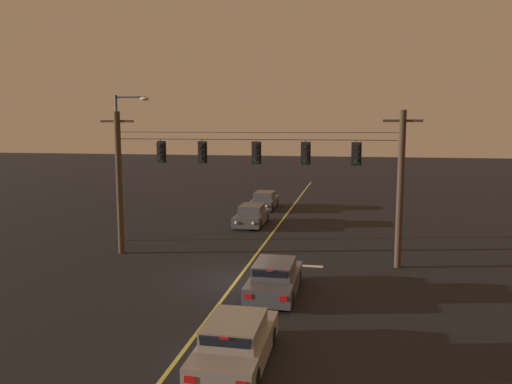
# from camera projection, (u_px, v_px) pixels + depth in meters

# --- Properties ---
(ground_plane) EXTENTS (180.00, 180.00, 0.00)m
(ground_plane) POSITION_uv_depth(u_px,v_px,m) (237.00, 280.00, 22.11)
(ground_plane) COLOR black
(lane_centre_stripe) EXTENTS (0.14, 60.00, 0.01)m
(lane_centre_stripe) POSITION_uv_depth(u_px,v_px,m) (271.00, 235.00, 31.24)
(lane_centre_stripe) COLOR #D1C64C
(lane_centre_stripe) RESTS_ON ground
(stop_bar_paint) EXTENTS (3.40, 0.36, 0.01)m
(stop_bar_paint) POSITION_uv_depth(u_px,v_px,m) (288.00, 265.00, 24.46)
(stop_bar_paint) COLOR silver
(stop_bar_paint) RESTS_ON ground
(signal_span_assembly) EXTENTS (16.02, 0.32, 7.47)m
(signal_span_assembly) POSITION_uv_depth(u_px,v_px,m) (252.00, 184.00, 24.89)
(signal_span_assembly) COLOR #423021
(signal_span_assembly) RESTS_ON ground
(traffic_light_leftmost) EXTENTS (0.48, 0.41, 1.22)m
(traffic_light_leftmost) POSITION_uv_depth(u_px,v_px,m) (160.00, 152.00, 25.56)
(traffic_light_leftmost) COLOR black
(traffic_light_left_inner) EXTENTS (0.48, 0.41, 1.22)m
(traffic_light_left_inner) POSITION_uv_depth(u_px,v_px,m) (202.00, 152.00, 25.15)
(traffic_light_left_inner) COLOR black
(traffic_light_centre) EXTENTS (0.48, 0.41, 1.22)m
(traffic_light_centre) POSITION_uv_depth(u_px,v_px,m) (256.00, 153.00, 24.63)
(traffic_light_centre) COLOR black
(traffic_light_right_inner) EXTENTS (0.48, 0.41, 1.22)m
(traffic_light_right_inner) POSITION_uv_depth(u_px,v_px,m) (305.00, 153.00, 24.17)
(traffic_light_right_inner) COLOR black
(traffic_light_rightmost) EXTENTS (0.48, 0.41, 1.22)m
(traffic_light_rightmost) POSITION_uv_depth(u_px,v_px,m) (356.00, 154.00, 23.72)
(traffic_light_rightmost) COLOR black
(car_waiting_near_lane) EXTENTS (1.80, 4.33, 1.39)m
(car_waiting_near_lane) POSITION_uv_depth(u_px,v_px,m) (275.00, 279.00, 20.12)
(car_waiting_near_lane) COLOR #4C4C51
(car_waiting_near_lane) RESTS_ON ground
(car_oncoming_lead) EXTENTS (1.80, 4.42, 1.39)m
(car_oncoming_lead) POSITION_uv_depth(u_px,v_px,m) (252.00, 216.00, 34.14)
(car_oncoming_lead) COLOR #4C4C51
(car_oncoming_lead) RESTS_ON ground
(car_oncoming_trailing) EXTENTS (1.80, 4.42, 1.39)m
(car_oncoming_trailing) POSITION_uv_depth(u_px,v_px,m) (264.00, 201.00, 40.90)
(car_oncoming_trailing) COLOR #4C4C51
(car_oncoming_trailing) RESTS_ON ground
(car_waiting_second_near) EXTENTS (1.80, 4.33, 1.39)m
(car_waiting_second_near) POSITION_uv_depth(u_px,v_px,m) (235.00, 343.00, 14.17)
(car_waiting_second_near) COLOR gray
(car_waiting_second_near) RESTS_ON ground
(street_lamp_corner) EXTENTS (2.11, 0.30, 8.47)m
(street_lamp_corner) POSITION_uv_depth(u_px,v_px,m) (123.00, 155.00, 28.91)
(street_lamp_corner) COLOR #4C4F54
(street_lamp_corner) RESTS_ON ground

